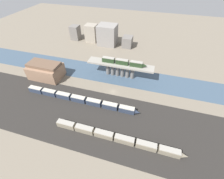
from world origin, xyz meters
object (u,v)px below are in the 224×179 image
Objects in this scene: warehouse_building at (46,70)px; train_yard_mid at (80,99)px; train_on_bridge at (124,62)px; train_yard_near at (116,138)px.

train_yard_mid is at bearing -25.74° from warehouse_building.
warehouse_building is (-55.27, -16.25, -6.98)m from train_on_bridge.
train_yard_near is at bearing -80.37° from train_on_bridge.
train_on_bridge reaches higher than warehouse_building.
train_on_bridge is 0.44× the size of train_yard_mid.
train_yard_mid is 3.19× the size of warehouse_building.
train_yard_mid is at bearing -120.82° from train_on_bridge.
warehouse_building reaches higher than train_yard_mid.
train_yard_near is at bearing -29.46° from warehouse_building.
warehouse_building is (-64.18, 36.25, 3.76)m from train_yard_near.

